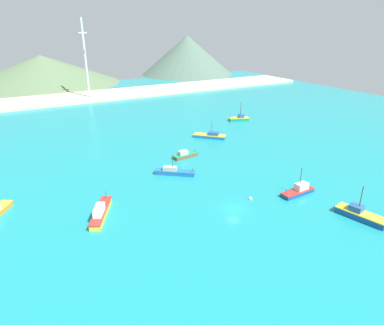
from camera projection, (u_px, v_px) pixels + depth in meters
The scene contains 13 objects.
ground at pixel (167, 160), 90.86m from camera, with size 260.00×280.00×0.50m.
fishing_boat_2 at pixel (174, 172), 81.41m from camera, with size 8.68×7.51×4.99m.
fishing_boat_4 at pixel (101, 212), 63.48m from camera, with size 6.83×10.57×2.70m.
fishing_boat_5 at pixel (299, 190), 72.04m from camera, with size 8.09×2.64×5.98m.
fishing_boat_6 at pixel (239, 119), 126.52m from camera, with size 7.62×5.15×6.85m.
fishing_boat_7 at pixel (185, 155), 91.80m from camera, with size 7.33×2.98×2.08m.
fishing_boat_8 at pixel (210, 136), 107.56m from camera, with size 9.07×9.17×5.47m.
fishing_boat_10 at pixel (360, 214), 62.97m from camera, with size 4.71×9.39×6.44m.
buoy_0 at pixel (250, 199), 70.15m from camera, with size 0.79×0.79×0.79m.
beach_strip at pixel (85, 97), 164.77m from camera, with size 247.00×25.79×1.20m, color #C6B793.
hill_central at pixel (42, 70), 201.42m from camera, with size 88.70×88.70×16.45m.
hill_east at pixel (187, 55), 239.28m from camera, with size 63.66×63.66×26.01m.
radio_tower at pixel (85, 59), 156.29m from camera, with size 3.60×2.88×36.01m.
Camera 1 is at (-35.63, -46.79, 33.40)m, focal length 32.06 mm.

